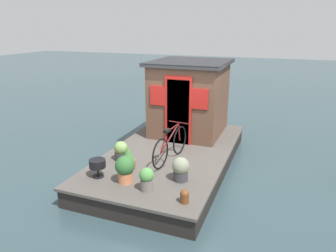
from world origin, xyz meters
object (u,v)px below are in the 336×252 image
object	(u,v)px
potted_plant_sage	(128,158)
potted_plant_lavender	(121,151)
potted_plant_basil	(125,168)
mooring_bollard	(185,196)
houseboat_cabin	(190,97)
bicycle	(171,145)
charcoal_grill	(97,164)
potted_plant_geranium	(181,169)
potted_plant_mint	(147,179)

from	to	relation	value
potted_plant_sage	potted_plant_lavender	bearing A→B (deg)	46.91
potted_plant_basil	mooring_bollard	xyz separation A→B (m)	(-0.30, -1.34, -0.17)
houseboat_cabin	mooring_bollard	distance (m)	3.99
houseboat_cabin	bicycle	xyz separation A→B (m)	(-2.11, -0.21, -0.66)
charcoal_grill	potted_plant_sage	bearing A→B (deg)	-33.68
houseboat_cabin	bicycle	distance (m)	2.22
houseboat_cabin	potted_plant_basil	size ratio (longest dim) A/B	3.92
charcoal_grill	houseboat_cabin	bearing A→B (deg)	-14.76
potted_plant_geranium	charcoal_grill	bearing A→B (deg)	105.87
houseboat_cabin	potted_plant_basil	bearing A→B (deg)	175.66
potted_plant_geranium	charcoal_grill	distance (m)	1.71
potted_plant_geranium	potted_plant_mint	world-z (taller)	potted_plant_geranium
houseboat_cabin	potted_plant_mint	bearing A→B (deg)	-175.59
bicycle	potted_plant_basil	bearing A→B (deg)	160.22
bicycle	potted_plant_sage	bearing A→B (deg)	134.87
potted_plant_sage	mooring_bollard	xyz separation A→B (m)	(-0.90, -1.59, -0.11)
potted_plant_geranium	charcoal_grill	world-z (taller)	potted_plant_geranium
potted_plant_geranium	potted_plant_sage	size ratio (longest dim) A/B	0.98
potted_plant_geranium	potted_plant_mint	bearing A→B (deg)	142.73
bicycle	potted_plant_mint	world-z (taller)	bicycle
potted_plant_lavender	potted_plant_basil	bearing A→B (deg)	-146.85
potted_plant_lavender	potted_plant_basil	xyz separation A→B (m)	(-0.94, -0.61, 0.07)
potted_plant_basil	potted_plant_sage	world-z (taller)	potted_plant_basil
potted_plant_basil	potted_plant_mint	xyz separation A→B (m)	(-0.14, -0.54, -0.06)
potted_plant_geranium	potted_plant_mint	distance (m)	0.77
potted_plant_lavender	potted_plant_geranium	size ratio (longest dim) A/B	0.92
houseboat_cabin	potted_plant_mint	distance (m)	3.67
potted_plant_mint	potted_plant_basil	bearing A→B (deg)	75.17
bicycle	mooring_bollard	world-z (taller)	bicycle
houseboat_cabin	potted_plant_sage	size ratio (longest dim) A/B	4.32
potted_plant_mint	bicycle	bearing A→B (deg)	2.45
potted_plant_lavender	potted_plant_mint	size ratio (longest dim) A/B	0.98
potted_plant_sage	potted_plant_basil	bearing A→B (deg)	-157.45
potted_plant_basil	charcoal_grill	size ratio (longest dim) A/B	1.45
bicycle	houseboat_cabin	bearing A→B (deg)	5.75
charcoal_grill	mooring_bollard	bearing A→B (deg)	-98.83
potted_plant_mint	mooring_bollard	distance (m)	0.83
potted_plant_mint	mooring_bollard	world-z (taller)	potted_plant_mint
houseboat_cabin	mooring_bollard	bearing A→B (deg)	-163.84
houseboat_cabin	potted_plant_mint	world-z (taller)	houseboat_cabin
houseboat_cabin	potted_plant_lavender	bearing A→B (deg)	160.68
bicycle	potted_plant_mint	xyz separation A→B (m)	(-1.46, -0.06, -0.14)
potted_plant_lavender	potted_plant_basil	distance (m)	1.12
potted_plant_mint	charcoal_grill	world-z (taller)	potted_plant_mint
bicycle	mooring_bollard	bearing A→B (deg)	-151.77
potted_plant_mint	potted_plant_lavender	bearing A→B (deg)	46.75
bicycle	potted_plant_lavender	world-z (taller)	bicycle
potted_plant_geranium	potted_plant_sage	world-z (taller)	potted_plant_sage
potted_plant_mint	charcoal_grill	size ratio (longest dim) A/B	1.20
bicycle	charcoal_grill	world-z (taller)	bicycle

